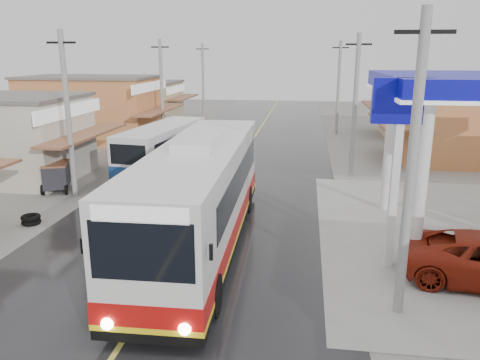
{
  "coord_description": "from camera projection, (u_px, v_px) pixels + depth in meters",
  "views": [
    {
      "loc": [
        4.3,
        -12.03,
        6.9
      ],
      "look_at": [
        1.53,
        7.54,
        1.55
      ],
      "focal_mm": 35.0,
      "sensor_mm": 36.0,
      "label": 1
    }
  ],
  "objects": [
    {
      "name": "second_bus",
      "position": [
        163.0,
        148.0,
        27.51
      ],
      "size": [
        3.31,
        8.75,
        2.83
      ],
      "rotation": [
        0.0,
        0.0,
        -0.12
      ],
      "color": "silver",
      "rests_on": "road"
    },
    {
      "name": "ground",
      "position": [
        154.0,
        294.0,
        13.88
      ],
      "size": [
        120.0,
        120.0,
        0.0
      ],
      "primitive_type": "plane",
      "color": "slate",
      "rests_on": "ground"
    },
    {
      "name": "cyclist",
      "position": [
        158.0,
        173.0,
        24.98
      ],
      "size": [
        1.23,
        2.14,
        2.18
      ],
      "rotation": [
        0.0,
        0.0,
        0.28
      ],
      "color": "black",
      "rests_on": "ground"
    },
    {
      "name": "tricycle_near",
      "position": [
        56.0,
        175.0,
        24.11
      ],
      "size": [
        1.88,
        2.13,
        1.5
      ],
      "rotation": [
        0.0,
        0.0,
        0.36
      ],
      "color": "#26262D",
      "rests_on": "ground"
    },
    {
      "name": "tricycle_far",
      "position": [
        78.0,
        155.0,
        28.59
      ],
      "size": [
        1.91,
        2.43,
        1.64
      ],
      "rotation": [
        0.0,
        0.0,
        -0.29
      ],
      "color": "#26262D",
      "rests_on": "ground"
    },
    {
      "name": "coach_bus",
      "position": [
        201.0,
        195.0,
        16.79
      ],
      "size": [
        3.18,
        13.24,
        4.12
      ],
      "rotation": [
        0.0,
        0.0,
        0.02
      ],
      "color": "silver",
      "rests_on": "road"
    },
    {
      "name": "shopfronts_left",
      "position": [
        56.0,
        155.0,
        32.84
      ],
      "size": [
        11.0,
        44.0,
        5.2
      ],
      "primitive_type": null,
      "color": "tan",
      "rests_on": "ground"
    },
    {
      "name": "utility_poles_left",
      "position": [
        127.0,
        165.0,
        30.12
      ],
      "size": [
        1.6,
        50.0,
        8.0
      ],
      "primitive_type": null,
      "color": "gray",
      "rests_on": "ground"
    },
    {
      "name": "centre_line",
      "position": [
        232.0,
        172.0,
        28.22
      ],
      "size": [
        0.15,
        90.0,
        0.01
      ],
      "primitive_type": "cube",
      "color": "#D8CC4C",
      "rests_on": "road"
    },
    {
      "name": "road",
      "position": [
        232.0,
        172.0,
        28.22
      ],
      "size": [
        12.0,
        90.0,
        0.02
      ],
      "primitive_type": "cube",
      "color": "black",
      "rests_on": "ground"
    },
    {
      "name": "tyre_stack",
      "position": [
        31.0,
        219.0,
        19.54
      ],
      "size": [
        0.8,
        0.8,
        0.41
      ],
      "color": "black",
      "rests_on": "ground"
    },
    {
      "name": "utility_poles_right",
      "position": [
        350.0,
        176.0,
        27.28
      ],
      "size": [
        1.6,
        36.0,
        8.0
      ],
      "primitive_type": null,
      "color": "gray",
      "rests_on": "ground"
    }
  ]
}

